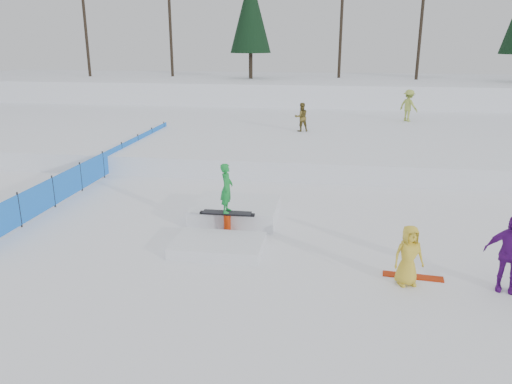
# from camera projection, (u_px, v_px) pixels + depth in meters

# --- Properties ---
(ground) EXTENTS (120.00, 120.00, 0.00)m
(ground) POSITION_uv_depth(u_px,v_px,m) (226.00, 252.00, 13.27)
(ground) COLOR white
(snow_berm) EXTENTS (60.00, 14.00, 2.40)m
(snow_berm) POSITION_uv_depth(u_px,v_px,m) (301.00, 93.00, 41.27)
(snow_berm) COLOR white
(snow_berm) RESTS_ON ground
(snow_midrise) EXTENTS (50.00, 18.00, 0.80)m
(snow_midrise) POSITION_uv_depth(u_px,v_px,m) (285.00, 132.00, 28.27)
(snow_midrise) COLOR white
(snow_midrise) RESTS_ON ground
(safety_fence) EXTENTS (0.05, 16.00, 1.10)m
(safety_fence) POSITION_uv_depth(u_px,v_px,m) (103.00, 165.00, 20.29)
(safety_fence) COLOR blue
(safety_fence) RESTS_ON ground
(treeline) EXTENTS (40.24, 4.22, 10.50)m
(treeline) POSITION_uv_depth(u_px,v_px,m) (386.00, 11.00, 36.91)
(treeline) COLOR black
(treeline) RESTS_ON snow_berm
(walker_olive) EXTENTS (0.89, 0.80, 1.49)m
(walker_olive) POSITION_uv_depth(u_px,v_px,m) (301.00, 117.00, 26.00)
(walker_olive) COLOR brown
(walker_olive) RESTS_ON snow_midrise
(walker_ygreen) EXTENTS (1.32, 1.32, 1.84)m
(walker_ygreen) POSITION_uv_depth(u_px,v_px,m) (409.00, 106.00, 29.15)
(walker_ygreen) COLOR #99AC42
(walker_ygreen) RESTS_ON snow_midrise
(spectator_purple) EXTENTS (1.13, 0.70, 1.79)m
(spectator_purple) POSITION_uv_depth(u_px,v_px,m) (509.00, 253.00, 11.04)
(spectator_purple) COLOR #621486
(spectator_purple) RESTS_ON ground
(spectator_yellow) EXTENTS (0.80, 0.64, 1.44)m
(spectator_yellow) POSITION_uv_depth(u_px,v_px,m) (409.00, 255.00, 11.36)
(spectator_yellow) COLOR gold
(spectator_yellow) RESTS_ON ground
(loose_board_red) EXTENTS (1.42, 0.41, 0.03)m
(loose_board_red) POSITION_uv_depth(u_px,v_px,m) (413.00, 276.00, 11.89)
(loose_board_red) COLOR #A52405
(loose_board_red) RESTS_ON ground
(jib_rail_feature) EXTENTS (2.60, 4.40, 2.11)m
(jib_rail_feature) POSITION_uv_depth(u_px,v_px,m) (231.00, 218.00, 14.97)
(jib_rail_feature) COLOR white
(jib_rail_feature) RESTS_ON ground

